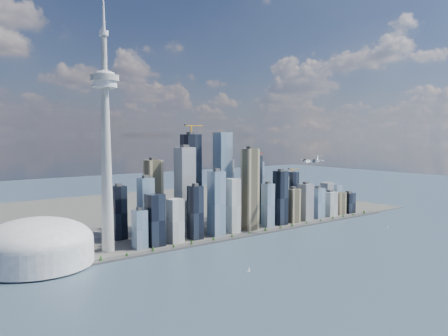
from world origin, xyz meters
TOP-DOWN VIEW (x-y plane):
  - ground at (0.00, 0.00)m, footprint 4000.00×4000.00m
  - seawall at (0.00, 250.00)m, footprint 1100.00×22.00m
  - land at (0.00, 700.00)m, footprint 1400.00×900.00m
  - shoreline_trees at (0.00, 250.00)m, footprint 960.53×7.20m
  - skyscraper_cluster at (59.62, 336.82)m, footprint 736.00×142.00m
  - needle_tower at (-300.00, 310.00)m, footprint 56.00×56.00m
  - dome_stadium at (-440.00, 300.00)m, footprint 200.00×200.00m
  - airplane at (175.59, 185.08)m, footprint 75.28×66.95m
  - sailboat_west at (-150.57, 38.35)m, footprint 6.69×2.12m
  - sailboat_east at (378.78, 99.60)m, footprint 6.28×3.27m

SIDE VIEW (x-z plane):
  - ground at x=0.00m, z-range 0.00..0.00m
  - land at x=0.00m, z-range 0.00..3.00m
  - seawall at x=0.00m, z-range 0.00..4.00m
  - sailboat_east at x=378.78m, z-range -1.57..7.21m
  - sailboat_west at x=-150.57m, z-range -1.66..7.61m
  - shoreline_trees at x=0.00m, z-range 4.38..13.18m
  - dome_stadium at x=-440.00m, z-range -3.56..82.44m
  - skyscraper_cluster at x=59.62m, z-range -50.36..216.07m
  - airplane at x=175.59m, z-range 168.15..186.58m
  - needle_tower at x=-300.00m, z-range -39.41..511.09m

